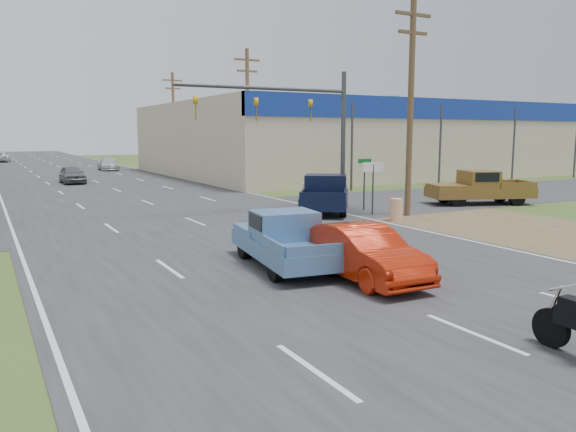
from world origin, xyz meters
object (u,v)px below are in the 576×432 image
brown_pickup (478,187)px  distant_car_grey (72,175)px  red_convertible (363,253)px  blue_pickup (284,238)px  navy_pickup (326,193)px  distant_car_silver (108,164)px  distant_car_white (1,157)px

brown_pickup → distant_car_grey: 30.31m
red_convertible → distant_car_grey: (-2.44, 34.77, -0.03)m
blue_pickup → navy_pickup: 11.79m
brown_pickup → distant_car_silver: (-11.93, 39.80, -0.29)m
distant_car_white → red_convertible: bearing=102.5°
brown_pickup → distant_car_grey: brown_pickup is taller
red_convertible → distant_car_white: 75.25m
navy_pickup → brown_pickup: brown_pickup is taller
navy_pickup → distant_car_white: size_ratio=1.21×
distant_car_grey → distant_car_white: 40.40m
brown_pickup → distant_car_silver: brown_pickup is taller
red_convertible → brown_pickup: (15.21, 10.14, 0.22)m
brown_pickup → distant_car_white: 68.29m
blue_pickup → distant_car_grey: blue_pickup is taller
blue_pickup → navy_pickup: bearing=59.6°
blue_pickup → distant_car_silver: bearing=92.9°
navy_pickup → distant_car_white: bearing=136.7°
distant_car_silver → distant_car_white: size_ratio=0.93×
distant_car_silver → distant_car_white: 26.78m
red_convertible → blue_pickup: 2.64m
brown_pickup → distant_car_silver: size_ratio=1.34×
brown_pickup → navy_pickup: bearing=101.3°
red_convertible → brown_pickup: size_ratio=0.73×
red_convertible → distant_car_silver: red_convertible is taller
navy_pickup → red_convertible: bearing=-82.7°
red_convertible → brown_pickup: brown_pickup is taller
blue_pickup → distant_car_white: (-5.07, 72.59, -0.16)m
brown_pickup → blue_pickup: bearing=136.1°
brown_pickup → distant_car_white: (-21.36, 64.86, -0.27)m
red_convertible → navy_pickup: (6.26, 11.62, 0.21)m
navy_pickup → distant_car_silver: 38.42m
brown_pickup → distant_car_white: brown_pickup is taller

